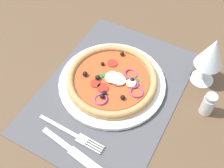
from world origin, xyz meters
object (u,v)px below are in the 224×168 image
at_px(pizza, 112,79).
at_px(pepper_shaker, 208,104).
at_px(fork, 74,135).
at_px(knife, 76,154).
at_px(wine_glass, 212,54).
at_px(plate, 112,83).

relative_size(pizza, pepper_shaker, 3.61).
bearing_deg(fork, knife, -48.98).
xyz_separation_m(knife, wine_glass, (-0.35, 0.18, 0.10)).
height_order(plate, fork, plate).
bearing_deg(wine_glass, fork, -34.37).
height_order(fork, pepper_shaker, pepper_shaker).
bearing_deg(pepper_shaker, plate, -80.91).
xyz_separation_m(pizza, pepper_shaker, (-0.04, 0.25, 0.01)).
relative_size(plate, pizza, 1.18).
xyz_separation_m(plate, pizza, (0.00, 0.00, 0.02)).
xyz_separation_m(wine_glass, pepper_shaker, (0.10, 0.04, -0.07)).
bearing_deg(knife, pizza, 104.75).
height_order(pizza, fork, pizza).
height_order(wine_glass, pepper_shaker, wine_glass).
distance_m(pizza, knife, 0.22).
xyz_separation_m(fork, knife, (0.04, 0.03, 0.00)).
distance_m(pizza, pepper_shaker, 0.25).
distance_m(wine_glass, pepper_shaker, 0.13).
bearing_deg(knife, pepper_shaker, 57.40).
bearing_deg(fork, pepper_shaker, 42.31).
bearing_deg(pizza, fork, -2.46).
distance_m(knife, pepper_shaker, 0.34).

